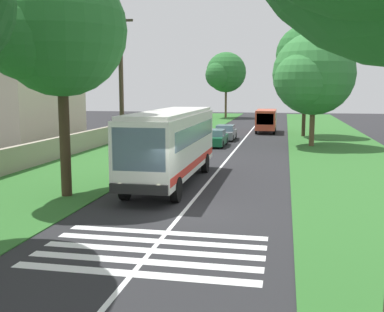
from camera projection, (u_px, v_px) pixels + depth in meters
ground at (183, 213)px, 18.36m from camera, size 160.00×160.00×0.00m
grass_verge_left at (118, 154)px, 34.51m from camera, size 120.00×8.00×0.04m
grass_verge_right at (350, 161)px, 31.34m from camera, size 120.00×8.00×0.04m
centre_line at (228, 158)px, 32.93m from camera, size 110.00×0.16×0.01m
coach_bus at (172, 142)px, 23.78m from camera, size 11.16×2.62×3.73m
zebra_crossing at (151, 251)px, 14.02m from camera, size 4.05×6.80×0.01m
trailing_car_0 at (215, 138)px, 39.67m from camera, size 4.30×1.78×1.43m
trailing_car_1 at (226, 133)px, 44.54m from camera, size 4.30×1.78×1.43m
trailing_minibus_0 at (266, 119)px, 51.88m from camera, size 6.00×2.14×2.53m
roadside_tree_left_1 at (225, 73)px, 77.69m from camera, size 7.83×6.65×10.87m
roadside_tree_left_2 at (59, 34)px, 20.29m from camera, size 6.85×5.74×10.17m
roadside_tree_right_0 at (312, 76)px, 38.76m from camera, size 7.88×6.83×9.44m
roadside_tree_right_2 at (305, 57)px, 46.83m from camera, size 7.12×5.92×11.14m
utility_pole at (121, 92)px, 24.84m from camera, size 0.24×1.40×8.91m
roadside_wall at (101, 137)px, 39.91m from camera, size 70.00×0.40×1.47m
roadside_building at (20, 101)px, 42.43m from camera, size 12.92×7.96×7.37m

